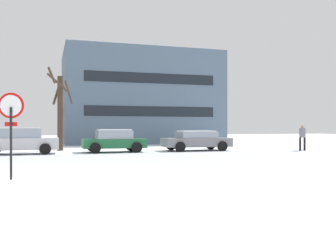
{
  "coord_description": "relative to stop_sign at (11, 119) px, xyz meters",
  "views": [
    {
      "loc": [
        -0.34,
        -13.95,
        1.56
      ],
      "look_at": [
        5.86,
        5.85,
        1.62
      ],
      "focal_mm": 41.02,
      "sensor_mm": 36.0,
      "label": 1
    }
  ],
  "objects": [
    {
      "name": "parked_car_silver",
      "position": [
        -0.49,
        11.4,
        -1.04
      ],
      "size": [
        4.25,
        2.05,
        1.53
      ],
      "color": "silver",
      "rests_on": "ground"
    },
    {
      "name": "pedestrian_crossing",
      "position": [
        17.15,
        9.39,
        -0.81
      ],
      "size": [
        0.54,
        0.46,
        1.72
      ],
      "color": "black",
      "rests_on": "ground"
    },
    {
      "name": "road_surface",
      "position": [
        1.38,
        5.7,
        -1.81
      ],
      "size": [
        80.0,
        9.89,
        0.0
      ],
      "color": "#B7BCC4",
      "rests_on": "ground"
    },
    {
      "name": "stop_sign",
      "position": [
        0.0,
        0.0,
        0.0
      ],
      "size": [
        0.74,
        0.2,
        2.58
      ],
      "color": "black",
      "rests_on": "ground"
    },
    {
      "name": "ground_plane",
      "position": [
        1.38,
        1.75,
        -1.81
      ],
      "size": [
        120.0,
        120.0,
        0.0
      ],
      "primitive_type": "plane",
      "color": "white"
    },
    {
      "name": "tree_far_left",
      "position": [
        1.79,
        14.12,
        0.95
      ],
      "size": [
        1.71,
        1.43,
        5.57
      ],
      "color": "#423326",
      "rests_on": "ground"
    },
    {
      "name": "building_far_right",
      "position": [
        9.83,
        25.64,
        2.66
      ],
      "size": [
        14.78,
        10.02,
        8.93
      ],
      "color": "slate",
      "rests_on": "ground"
    },
    {
      "name": "parked_car_green",
      "position": [
        4.95,
        11.5,
        -1.09
      ],
      "size": [
        3.85,
        2.01,
        1.42
      ],
      "color": "#1E6038",
      "rests_on": "ground"
    },
    {
      "name": "parked_car_gray",
      "position": [
        10.4,
        11.41,
        -1.12
      ],
      "size": [
        4.46,
        2.13,
        1.32
      ],
      "color": "slate",
      "rests_on": "ground"
    }
  ]
}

